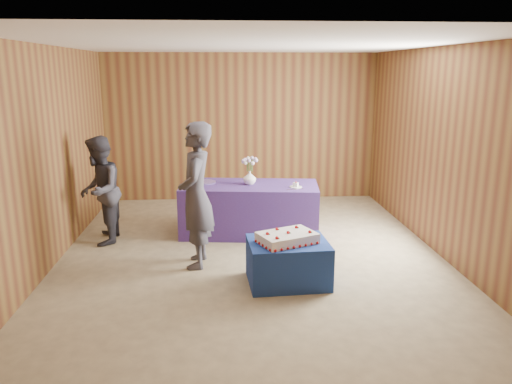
{
  "coord_description": "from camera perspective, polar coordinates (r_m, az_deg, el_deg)",
  "views": [
    {
      "loc": [
        -0.38,
        -6.25,
        2.41
      ],
      "look_at": [
        0.07,
        0.1,
        0.83
      ],
      "focal_mm": 35.0,
      "sensor_mm": 36.0,
      "label": 1
    }
  ],
  "objects": [
    {
      "name": "ground",
      "position": [
        6.71,
        -0.56,
        -7.14
      ],
      "size": [
        6.0,
        6.0,
        0.0
      ],
      "primitive_type": "plane",
      "color": "tan",
      "rests_on": "ground"
    },
    {
      "name": "knife",
      "position": [
        7.08,
        4.48,
        0.31
      ],
      "size": [
        0.26,
        0.08,
        0.0
      ],
      "primitive_type": "cube",
      "rotation": [
        0.0,
        0.0,
        0.23
      ],
      "color": "#ACADB0",
      "rests_on": "serving_table"
    },
    {
      "name": "cake_slice",
      "position": [
        7.2,
        4.56,
        0.87
      ],
      "size": [
        0.09,
        0.08,
        0.08
      ],
      "rotation": [
        0.0,
        0.0,
        -0.5
      ],
      "color": "white",
      "rests_on": "plate"
    },
    {
      "name": "plate",
      "position": [
        7.2,
        4.55,
        0.58
      ],
      "size": [
        0.22,
        0.22,
        0.01
      ],
      "primitive_type": "cylinder",
      "rotation": [
        0.0,
        0.0,
        -0.27
      ],
      "color": "silver",
      "rests_on": "serving_table"
    },
    {
      "name": "guest_left",
      "position": [
        6.14,
        -6.87,
        -0.41
      ],
      "size": [
        0.45,
        0.67,
        1.8
      ],
      "primitive_type": "imported",
      "rotation": [
        0.0,
        0.0,
        -1.61
      ],
      "color": "#3C3B45",
      "rests_on": "ground"
    },
    {
      "name": "serving_table",
      "position": [
        7.45,
        -0.72,
        -1.96
      ],
      "size": [
        2.09,
        1.13,
        0.75
      ],
      "primitive_type": "cube",
      "rotation": [
        0.0,
        0.0,
        -0.12
      ],
      "color": "#452E81",
      "rests_on": "ground"
    },
    {
      "name": "room_shell",
      "position": [
        6.29,
        -0.6,
        8.37
      ],
      "size": [
        5.04,
        6.04,
        2.72
      ],
      "color": "brown",
      "rests_on": "ground"
    },
    {
      "name": "guest_right",
      "position": [
        7.28,
        -17.42,
        0.15
      ],
      "size": [
        0.62,
        0.77,
        1.52
      ],
      "primitive_type": "imported",
      "rotation": [
        0.0,
        0.0,
        -1.51
      ],
      "color": "#34333D",
      "rests_on": "ground"
    },
    {
      "name": "vase",
      "position": [
        7.35,
        -0.74,
        1.64
      ],
      "size": [
        0.26,
        0.26,
        0.2
      ],
      "primitive_type": "imported",
      "rotation": [
        0.0,
        0.0,
        -0.5
      ],
      "color": "white",
      "rests_on": "serving_table"
    },
    {
      "name": "platter",
      "position": [
        7.5,
        -5.9,
        1.12
      ],
      "size": [
        0.37,
        0.37,
        0.02
      ],
      "primitive_type": "cylinder",
      "rotation": [
        0.0,
        0.0,
        -0.08
      ],
      "color": "#5E4992",
      "rests_on": "serving_table"
    },
    {
      "name": "cake_table",
      "position": [
        5.8,
        3.67,
        -8.01
      ],
      "size": [
        0.94,
        0.75,
        0.5
      ],
      "primitive_type": "cube",
      "rotation": [
        0.0,
        0.0,
        0.06
      ],
      "color": "navy",
      "rests_on": "ground"
    },
    {
      "name": "flower_spray",
      "position": [
        7.3,
        -0.74,
        3.64
      ],
      "size": [
        0.25,
        0.25,
        0.19
      ],
      "color": "#295923",
      "rests_on": "vase"
    },
    {
      "name": "sheet_cake",
      "position": [
        5.66,
        3.58,
        -5.24
      ],
      "size": [
        0.77,
        0.66,
        0.15
      ],
      "rotation": [
        0.0,
        0.0,
        0.41
      ],
      "color": "white",
      "rests_on": "cake_table"
    }
  ]
}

